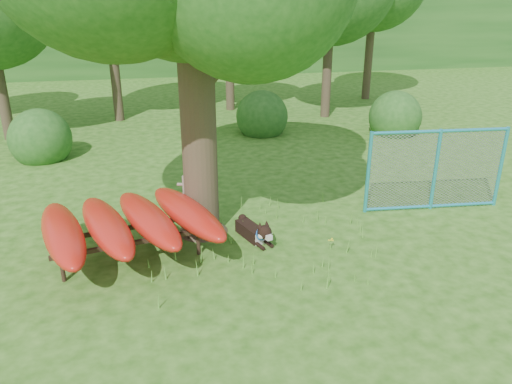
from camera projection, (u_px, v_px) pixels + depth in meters
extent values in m
plane|color=#235110|center=(258.00, 268.00, 9.00)|extent=(80.00, 80.00, 0.00)
cylinder|color=#362A1D|center=(198.00, 103.00, 9.39)|extent=(0.83, 0.83, 5.37)
cone|color=#362A1D|center=(203.00, 220.00, 10.30)|extent=(1.24, 1.24, 0.54)
cylinder|color=#362A1D|center=(228.00, 61.00, 9.36)|extent=(1.37, 1.00, 1.14)
cylinder|color=#362A1D|center=(162.00, 38.00, 8.92)|extent=(1.26, 0.52, 1.10)
cylinder|color=#6F6053|center=(186.00, 203.00, 10.24)|extent=(0.14, 0.14, 1.20)
cylinder|color=#6F6053|center=(185.00, 185.00, 10.08)|extent=(0.33, 0.16, 0.06)
cylinder|color=black|center=(62.00, 269.00, 8.53)|extent=(0.09, 0.09, 0.47)
cylinder|color=black|center=(198.00, 243.00, 9.41)|extent=(0.09, 0.09, 0.47)
cylinder|color=black|center=(60.00, 252.00, 9.08)|extent=(0.09, 0.09, 0.47)
cylinder|color=black|center=(189.00, 229.00, 9.97)|extent=(0.09, 0.09, 0.47)
cube|color=black|center=(133.00, 243.00, 8.87)|extent=(2.75, 0.64, 0.07)
cube|color=black|center=(126.00, 228.00, 9.43)|extent=(2.75, 0.64, 0.07)
ellipsoid|color=red|center=(63.00, 234.00, 8.65)|extent=(1.39, 2.87, 0.45)
ellipsoid|color=red|center=(107.00, 226.00, 8.92)|extent=(1.47, 2.86, 0.45)
ellipsoid|color=red|center=(148.00, 219.00, 9.19)|extent=(1.56, 2.85, 0.45)
ellipsoid|color=red|center=(187.00, 213.00, 9.46)|extent=(1.64, 2.84, 0.45)
cube|color=black|center=(250.00, 231.00, 10.11)|extent=(0.53, 0.82, 0.26)
cube|color=silver|center=(259.00, 238.00, 9.86)|extent=(0.28, 0.23, 0.24)
sphere|color=black|center=(264.00, 232.00, 9.62)|extent=(0.29, 0.29, 0.29)
cube|color=silver|center=(268.00, 237.00, 9.53)|extent=(0.16, 0.18, 0.10)
sphere|color=silver|center=(261.00, 236.00, 9.58)|extent=(0.13, 0.13, 0.13)
sphere|color=silver|center=(269.00, 234.00, 9.66)|extent=(0.13, 0.13, 0.13)
cone|color=black|center=(260.00, 225.00, 9.56)|extent=(0.11, 0.13, 0.14)
cone|color=black|center=(267.00, 223.00, 9.64)|extent=(0.15, 0.15, 0.14)
cylinder|color=black|center=(259.00, 245.00, 9.70)|extent=(0.18, 0.34, 0.08)
cylinder|color=black|center=(268.00, 243.00, 9.80)|extent=(0.18, 0.34, 0.08)
sphere|color=black|center=(242.00, 218.00, 10.43)|extent=(0.18, 0.18, 0.18)
torus|color=blue|center=(262.00, 234.00, 9.72)|extent=(0.29, 0.17, 0.28)
cylinder|color=#299FC0|center=(368.00, 173.00, 10.96)|extent=(0.09, 0.09, 1.87)
cylinder|color=#299FC0|center=(435.00, 170.00, 11.14)|extent=(0.09, 0.09, 1.87)
cylinder|color=#299FC0|center=(501.00, 167.00, 11.33)|extent=(0.09, 0.09, 1.87)
cylinder|color=#299FC0|center=(441.00, 131.00, 10.81)|extent=(3.12, 0.31, 0.07)
cylinder|color=#299FC0|center=(430.00, 206.00, 11.48)|extent=(3.12, 0.31, 0.07)
plane|color=gray|center=(435.00, 170.00, 11.14)|extent=(3.11, 0.23, 3.12)
cylinder|color=#5B9B32|center=(331.00, 245.00, 9.65)|extent=(0.02, 0.02, 0.19)
sphere|color=yellow|center=(331.00, 240.00, 9.61)|extent=(0.04, 0.04, 0.04)
sphere|color=yellow|center=(332.00, 239.00, 9.64)|extent=(0.04, 0.04, 0.04)
sphere|color=yellow|center=(329.00, 240.00, 9.62)|extent=(0.04, 0.04, 0.04)
sphere|color=yellow|center=(333.00, 240.00, 9.60)|extent=(0.04, 0.04, 0.04)
sphere|color=yellow|center=(331.00, 240.00, 9.58)|extent=(0.04, 0.04, 0.04)
cylinder|color=#362A1D|center=(113.00, 50.00, 18.37)|extent=(0.36, 0.36, 5.25)
cylinder|color=#362A1D|center=(230.00, 63.00, 20.37)|extent=(0.36, 0.36, 3.85)
sphere|color=#1E4E19|center=(228.00, 5.00, 19.54)|extent=(4.00, 4.00, 4.00)
cylinder|color=#362A1D|center=(328.00, 55.00, 19.03)|extent=(0.36, 0.36, 4.76)
cylinder|color=#362A1D|center=(370.00, 44.00, 22.28)|extent=(0.36, 0.36, 4.90)
sphere|color=#1E4E19|center=(44.00, 159.00, 14.89)|extent=(1.80, 1.80, 1.80)
sphere|color=#1E4E19|center=(393.00, 134.00, 17.47)|extent=(1.80, 1.80, 1.80)
sphere|color=#1E4E19|center=(262.00, 133.00, 17.55)|extent=(1.80, 1.80, 1.80)
cube|color=#1E4E19|center=(173.00, 17.00, 33.32)|extent=(80.00, 12.00, 6.00)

